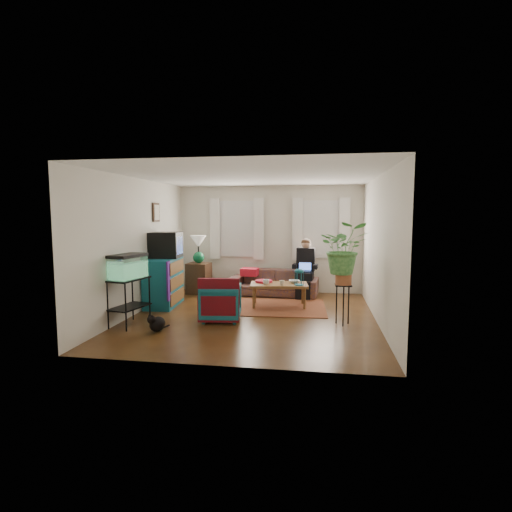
% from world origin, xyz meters
% --- Properties ---
extents(floor, '(4.50, 5.00, 0.01)m').
position_xyz_m(floor, '(0.00, 0.00, 0.00)').
color(floor, '#4F2B14').
rests_on(floor, ground).
extents(ceiling, '(4.50, 5.00, 0.01)m').
position_xyz_m(ceiling, '(0.00, 0.00, 2.60)').
color(ceiling, white).
rests_on(ceiling, wall_back).
extents(wall_back, '(4.50, 0.01, 2.60)m').
position_xyz_m(wall_back, '(0.00, 2.50, 1.30)').
color(wall_back, silver).
rests_on(wall_back, floor).
extents(wall_front, '(4.50, 0.01, 2.60)m').
position_xyz_m(wall_front, '(0.00, -2.50, 1.30)').
color(wall_front, silver).
rests_on(wall_front, floor).
extents(wall_left, '(0.01, 5.00, 2.60)m').
position_xyz_m(wall_left, '(-2.25, 0.00, 1.30)').
color(wall_left, silver).
rests_on(wall_left, floor).
extents(wall_right, '(0.01, 5.00, 2.60)m').
position_xyz_m(wall_right, '(2.25, 0.00, 1.30)').
color(wall_right, silver).
rests_on(wall_right, floor).
extents(window_left, '(1.08, 0.04, 1.38)m').
position_xyz_m(window_left, '(-0.80, 2.48, 1.55)').
color(window_left, white).
rests_on(window_left, wall_back).
extents(window_right, '(1.08, 0.04, 1.38)m').
position_xyz_m(window_right, '(1.25, 2.48, 1.55)').
color(window_right, white).
rests_on(window_right, wall_back).
extents(curtains_left, '(1.36, 0.06, 1.50)m').
position_xyz_m(curtains_left, '(-0.80, 2.40, 1.55)').
color(curtains_left, white).
rests_on(curtains_left, wall_back).
extents(curtains_right, '(1.36, 0.06, 1.50)m').
position_xyz_m(curtains_right, '(1.25, 2.40, 1.55)').
color(curtains_right, white).
rests_on(curtains_right, wall_back).
extents(picture_frame, '(0.04, 0.32, 0.40)m').
position_xyz_m(picture_frame, '(-2.21, 0.85, 1.95)').
color(picture_frame, '#3D2616').
rests_on(picture_frame, wall_left).
extents(area_rug, '(2.08, 1.70, 0.01)m').
position_xyz_m(area_rug, '(0.36, 0.78, 0.01)').
color(area_rug, maroon).
rests_on(area_rug, floor).
extents(sofa, '(2.11, 0.96, 0.80)m').
position_xyz_m(sofa, '(0.17, 2.05, 0.40)').
color(sofa, brown).
rests_on(sofa, floor).
extents(seated_person, '(0.56, 0.67, 1.22)m').
position_xyz_m(seated_person, '(0.91, 1.99, 0.61)').
color(seated_person, black).
rests_on(seated_person, sofa).
extents(side_table, '(0.54, 0.54, 0.74)m').
position_xyz_m(side_table, '(-1.65, 1.98, 0.37)').
color(side_table, '#382915').
rests_on(side_table, floor).
extents(table_lamp, '(0.41, 0.41, 0.67)m').
position_xyz_m(table_lamp, '(-1.65, 1.98, 1.05)').
color(table_lamp, white).
rests_on(table_lamp, side_table).
extents(dresser, '(0.64, 1.15, 1.00)m').
position_xyz_m(dresser, '(-1.99, 0.60, 0.50)').
color(dresser, '#126A6F').
rests_on(dresser, floor).
extents(crt_tv, '(0.65, 0.60, 0.53)m').
position_xyz_m(crt_tv, '(-1.98, 0.71, 1.27)').
color(crt_tv, black).
rests_on(crt_tv, dresser).
extents(aquarium_stand, '(0.55, 0.80, 0.82)m').
position_xyz_m(aquarium_stand, '(-2.00, -0.93, 0.41)').
color(aquarium_stand, black).
rests_on(aquarium_stand, floor).
extents(aquarium, '(0.49, 0.73, 0.43)m').
position_xyz_m(aquarium, '(-2.00, -0.93, 1.03)').
color(aquarium, '#7FD899').
rests_on(aquarium, aquarium_stand).
extents(black_cat, '(0.32, 0.41, 0.31)m').
position_xyz_m(black_cat, '(-1.38, -1.21, 0.15)').
color(black_cat, black).
rests_on(black_cat, floor).
extents(armchair, '(0.78, 0.74, 0.72)m').
position_xyz_m(armchair, '(-0.53, -0.34, 0.36)').
color(armchair, '#135972').
rests_on(armchair, floor).
extents(serape_throw, '(0.74, 0.25, 0.59)m').
position_xyz_m(serape_throw, '(-0.49, -0.62, 0.51)').
color(serape_throw, '#9E0A0A').
rests_on(serape_throw, armchair).
extents(coffee_table, '(1.23, 0.77, 0.49)m').
position_xyz_m(coffee_table, '(0.41, 0.87, 0.24)').
color(coffee_table, olive).
rests_on(coffee_table, floor).
extents(cup_a, '(0.15, 0.15, 0.10)m').
position_xyz_m(cup_a, '(0.16, 0.73, 0.54)').
color(cup_a, white).
rests_on(cup_a, coffee_table).
extents(cup_b, '(0.12, 0.12, 0.10)m').
position_xyz_m(cup_b, '(0.48, 0.69, 0.53)').
color(cup_b, beige).
rests_on(cup_b, coffee_table).
extents(bowl, '(0.25, 0.25, 0.06)m').
position_xyz_m(bowl, '(0.71, 1.01, 0.51)').
color(bowl, white).
rests_on(bowl, coffee_table).
extents(snack_tray, '(0.40, 0.40, 0.04)m').
position_xyz_m(snack_tray, '(0.07, 0.99, 0.51)').
color(snack_tray, '#B21414').
rests_on(snack_tray, coffee_table).
extents(birdcage, '(0.21, 0.21, 0.34)m').
position_xyz_m(birdcage, '(0.83, 0.76, 0.65)').
color(birdcage, '#115B6B').
rests_on(birdcage, coffee_table).
extents(plant_stand, '(0.31, 0.31, 0.71)m').
position_xyz_m(plant_stand, '(1.64, -0.31, 0.35)').
color(plant_stand, black).
rests_on(plant_stand, floor).
extents(potted_plant, '(0.83, 0.72, 0.90)m').
position_xyz_m(potted_plant, '(1.64, -0.31, 1.20)').
color(potted_plant, '#599947').
rests_on(potted_plant, plant_stand).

